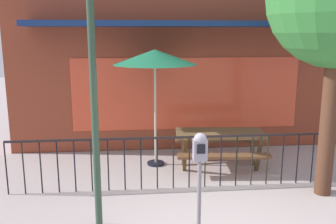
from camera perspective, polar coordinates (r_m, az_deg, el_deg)
pub_storefront at (r=8.91m, az=2.78°, el=10.16°), size 8.25×1.42×4.93m
patio_fence_front at (r=6.72m, az=5.76°, el=-6.13°), size 6.96×0.04×0.97m
picnic_table_left at (r=7.72m, az=8.00°, el=-4.21°), size 1.91×1.51×0.79m
patio_umbrella at (r=7.56m, az=-2.03°, el=8.28°), size 1.71×1.71×2.43m
parking_meter_near at (r=4.92m, az=4.93°, el=-7.03°), size 0.18×0.17×1.48m
street_lamp at (r=5.06m, az=-11.64°, el=10.36°), size 0.28×0.28×4.03m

